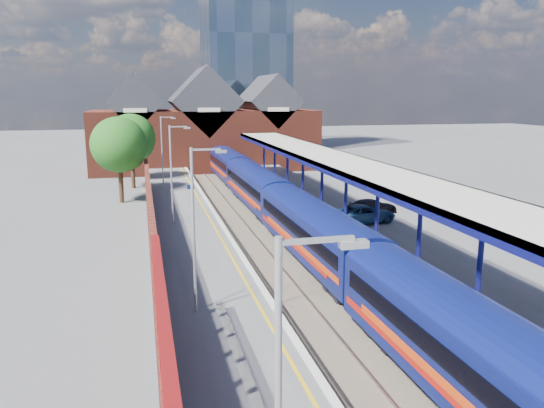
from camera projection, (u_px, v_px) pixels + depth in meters
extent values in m
plane|color=#5B5B5E|center=(242.00, 210.00, 47.14)|extent=(240.00, 240.00, 0.00)
cube|color=#473D33|center=(268.00, 239.00, 37.62)|extent=(6.00, 76.00, 0.06)
cube|color=slate|center=(237.00, 239.00, 37.08)|extent=(0.07, 76.00, 0.14)
cube|color=slate|center=(257.00, 238.00, 37.42)|extent=(0.07, 76.00, 0.14)
cube|color=slate|center=(279.00, 237.00, 37.79)|extent=(0.07, 76.00, 0.14)
cube|color=slate|center=(298.00, 236.00, 38.12)|extent=(0.07, 76.00, 0.14)
cube|color=#565659|center=(190.00, 237.00, 36.24)|extent=(5.00, 76.00, 1.00)
cube|color=#565659|center=(348.00, 227.00, 38.93)|extent=(6.00, 76.00, 1.00)
cube|color=silver|center=(224.00, 228.00, 36.68)|extent=(0.30, 76.00, 0.05)
cube|color=silver|center=(311.00, 223.00, 38.16)|extent=(0.30, 76.00, 0.05)
cube|color=yellow|center=(215.00, 229.00, 36.55)|extent=(0.14, 76.00, 0.01)
cube|color=#0C1554|center=(486.00, 367.00, 16.18)|extent=(2.96, 16.03, 2.50)
cube|color=#0C1554|center=(490.00, 329.00, 15.93)|extent=(2.96, 16.03, 0.60)
cube|color=#0C1554|center=(315.00, 233.00, 31.97)|extent=(2.96, 16.03, 2.50)
cube|color=#0C1554|center=(315.00, 212.00, 31.72)|extent=(2.96, 16.03, 0.60)
cube|color=#0C1554|center=(257.00, 187.00, 47.76)|extent=(2.96, 16.03, 2.50)
cube|color=#0C1554|center=(257.00, 173.00, 47.51)|extent=(2.96, 16.03, 0.60)
cube|color=#0C1554|center=(228.00, 164.00, 63.55)|extent=(2.96, 16.03, 2.50)
cube|color=#0C1554|center=(228.00, 154.00, 63.29)|extent=(2.96, 16.03, 0.60)
cube|color=black|center=(262.00, 200.00, 39.44)|extent=(0.04, 60.54, 0.70)
cube|color=red|center=(262.00, 211.00, 39.60)|extent=(0.03, 55.27, 0.30)
cube|color=#A9130B|center=(262.00, 214.00, 39.65)|extent=(0.03, 55.27, 0.30)
cube|color=black|center=(221.00, 171.00, 69.19)|extent=(2.00, 2.40, 0.60)
cylinder|color=#0E1057|center=(480.00, 266.00, 22.00)|extent=(0.24, 0.24, 4.20)
cylinder|color=#0E1057|center=(419.00, 235.00, 26.76)|extent=(0.24, 0.24, 4.20)
cylinder|color=#0E1057|center=(377.00, 214.00, 31.51)|extent=(0.24, 0.24, 4.20)
cylinder|color=#0E1057|center=(346.00, 198.00, 36.27)|extent=(0.24, 0.24, 4.20)
cylinder|color=#0E1057|center=(322.00, 186.00, 41.02)|extent=(0.24, 0.24, 4.20)
cylinder|color=#0E1057|center=(303.00, 177.00, 45.78)|extent=(0.24, 0.24, 4.20)
cylinder|color=#0E1057|center=(288.00, 169.00, 50.53)|extent=(0.24, 0.24, 4.20)
cylinder|color=#0E1057|center=(275.00, 163.00, 55.29)|extent=(0.24, 0.24, 4.20)
cylinder|color=#0E1057|center=(264.00, 157.00, 60.04)|extent=(0.24, 0.24, 4.20)
cube|color=beige|center=(333.00, 159.00, 39.73)|extent=(4.50, 52.00, 0.25)
cube|color=#0E1057|center=(306.00, 162.00, 39.26)|extent=(0.20, 52.00, 0.55)
cube|color=#0E1057|center=(360.00, 160.00, 40.26)|extent=(0.20, 52.00, 0.55)
cube|color=#A5A8AA|center=(317.00, 240.00, 8.02)|extent=(1.20, 0.08, 0.08)
cube|color=#A5A8AA|center=(354.00, 244.00, 8.18)|extent=(0.45, 0.18, 0.12)
cylinder|color=#A5A8AA|center=(194.00, 232.00, 21.88)|extent=(0.12, 0.12, 7.00)
cube|color=#A5A8AA|center=(206.00, 149.00, 21.34)|extent=(1.20, 0.08, 0.08)
cube|color=#A5A8AA|center=(221.00, 152.00, 21.50)|extent=(0.45, 0.18, 0.12)
cylinder|color=#A5A8AA|center=(171.00, 176.00, 37.10)|extent=(0.12, 0.12, 7.00)
cube|color=#A5A8AA|center=(178.00, 127.00, 36.55)|extent=(1.20, 0.08, 0.08)
cube|color=#A5A8AA|center=(187.00, 128.00, 36.71)|extent=(0.45, 0.18, 0.12)
cylinder|color=#A5A8AA|center=(162.00, 152.00, 52.32)|extent=(0.12, 0.12, 7.00)
cube|color=#A5A8AA|center=(167.00, 117.00, 51.77)|extent=(1.20, 0.08, 0.08)
cube|color=#A5A8AA|center=(173.00, 118.00, 51.93)|extent=(0.45, 0.18, 0.12)
cylinder|color=#A5A8AA|center=(191.00, 201.00, 39.81)|extent=(0.08, 0.08, 2.50)
cube|color=#0C194C|center=(191.00, 187.00, 39.60)|extent=(0.55, 0.06, 0.35)
cube|color=maroon|center=(152.00, 235.00, 29.54)|extent=(0.35, 50.00, 2.80)
cube|color=maroon|center=(163.00, 315.00, 12.89)|extent=(0.30, 15.00, 0.12)
cube|color=maroon|center=(165.00, 351.00, 13.08)|extent=(0.30, 15.00, 0.12)
cube|color=maroon|center=(171.00, 402.00, 10.14)|extent=(0.30, 0.12, 1.00)
cube|color=maroon|center=(166.00, 353.00, 12.04)|extent=(0.30, 0.12, 1.00)
cube|color=maroon|center=(162.00, 318.00, 13.94)|extent=(0.30, 0.12, 1.00)
cube|color=maroon|center=(160.00, 291.00, 15.84)|extent=(0.30, 0.12, 1.00)
cube|color=maroon|center=(158.00, 270.00, 17.75)|extent=(0.30, 0.12, 1.00)
cube|color=maroon|center=(156.00, 253.00, 19.65)|extent=(0.30, 0.12, 1.00)
cube|color=maroon|center=(204.00, 140.00, 72.96)|extent=(30.00, 12.00, 8.00)
cube|color=#232328|center=(135.00, 101.00, 69.80)|extent=(7.13, 12.00, 7.13)
cube|color=#232328|center=(203.00, 101.00, 71.90)|extent=(9.16, 12.00, 9.16)
cube|color=#232328|center=(268.00, 101.00, 74.01)|extent=(7.13, 12.00, 7.13)
cube|color=beige|center=(135.00, 110.00, 64.25)|extent=(2.80, 0.15, 0.50)
cube|color=beige|center=(209.00, 110.00, 66.35)|extent=(2.80, 0.15, 0.50)
cube|color=beige|center=(279.00, 109.00, 68.46)|extent=(2.80, 0.15, 0.50)
cube|color=#425A72|center=(244.00, 37.00, 92.98)|extent=(14.00, 14.00, 40.00)
cylinder|color=#382314|center=(121.00, 182.00, 49.99)|extent=(0.44, 0.44, 4.00)
sphere|color=#184B14|center=(119.00, 145.00, 49.28)|extent=(5.20, 5.20, 5.20)
sphere|color=#184B14|center=(128.00, 153.00, 49.13)|extent=(3.20, 3.20, 3.20)
cylinder|color=#382314|center=(133.00, 170.00, 57.83)|extent=(0.44, 0.44, 4.00)
sphere|color=#184B14|center=(131.00, 138.00, 57.12)|extent=(5.20, 5.20, 5.20)
sphere|color=#184B14|center=(139.00, 145.00, 56.97)|extent=(3.20, 3.20, 3.20)
imported|color=black|center=(372.00, 207.00, 40.58)|extent=(4.58, 2.82, 1.24)
imported|color=navy|center=(364.00, 214.00, 38.07)|extent=(5.16, 3.19, 1.33)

